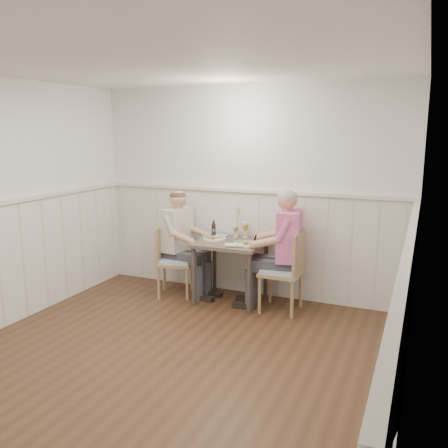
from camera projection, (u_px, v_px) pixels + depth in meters
name	position (u px, v px, depth m)	size (l,w,h in m)	color
ground_plane	(157.00, 370.00, 4.14)	(4.50, 4.50, 0.00)	#452B19
room_shell	(152.00, 198.00, 3.84)	(4.04, 4.54, 2.60)	white
wainscot	(192.00, 273.00, 4.62)	(4.00, 4.49, 1.34)	silver
dining_table	(231.00, 250.00, 5.69)	(0.80, 0.70, 0.75)	#493B32
chair_right	(286.00, 269.00, 5.40)	(0.45, 0.45, 0.94)	#9B785C
chair_left	(171.00, 258.00, 5.94)	(0.53, 0.53, 0.88)	#9B785C
man_in_pink	(285.00, 259.00, 5.46)	(0.72, 0.51, 1.44)	#3F3F47
diner_cream	(180.00, 250.00, 6.02)	(0.66, 0.46, 1.35)	#3F3F47
plate_man	(246.00, 243.00, 5.50)	(0.31, 0.31, 0.08)	white
plate_diner	(213.00, 238.00, 5.78)	(0.28, 0.28, 0.07)	white
beer_glass_a	(245.00, 227.00, 5.86)	(0.08, 0.08, 0.20)	silver
beer_glass_b	(235.00, 229.00, 5.87)	(0.06, 0.06, 0.15)	silver
beer_bottle	(214.00, 229.00, 5.95)	(0.06, 0.06, 0.20)	black
rolled_napkin	(234.00, 245.00, 5.39)	(0.22, 0.10, 0.05)	white
grass_vase	(237.00, 223.00, 5.87)	(0.05, 0.05, 0.40)	silver
gingham_mat	(215.00, 235.00, 5.99)	(0.29, 0.25, 0.01)	#6381BE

